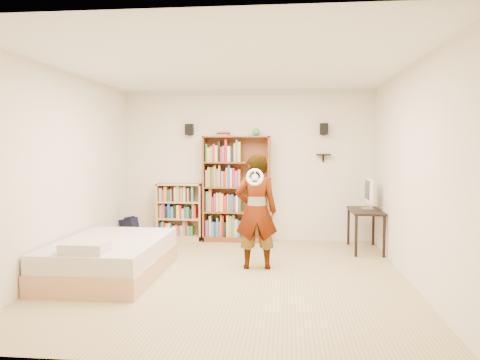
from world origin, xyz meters
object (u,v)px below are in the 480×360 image
(tall_bookshelf, at_px, (237,189))
(low_bookshelf, at_px, (180,212))
(daybed, at_px, (110,253))
(computer_desk, at_px, (365,230))
(person, at_px, (256,211))

(tall_bookshelf, distance_m, low_bookshelf, 1.13)
(tall_bookshelf, xyz_separation_m, low_bookshelf, (-1.04, 0.02, -0.43))
(tall_bookshelf, relative_size, daybed, 0.93)
(tall_bookshelf, xyz_separation_m, daybed, (-1.39, -2.44, -0.64))
(daybed, bearing_deg, computer_desk, 27.64)
(tall_bookshelf, height_order, computer_desk, tall_bookshelf)
(daybed, xyz_separation_m, person, (1.87, 0.57, 0.50))
(tall_bookshelf, xyz_separation_m, person, (0.48, -1.87, -0.14))
(tall_bookshelf, height_order, person, tall_bookshelf)
(daybed, bearing_deg, tall_bookshelf, 60.34)
(low_bookshelf, height_order, person, person)
(tall_bookshelf, height_order, daybed, tall_bookshelf)
(daybed, relative_size, person, 1.26)
(low_bookshelf, bearing_deg, person, -51.21)
(low_bookshelf, bearing_deg, computer_desk, -10.59)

